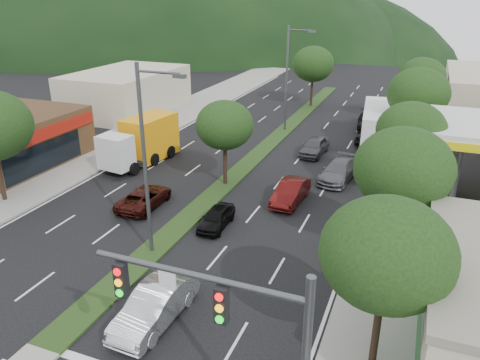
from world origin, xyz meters
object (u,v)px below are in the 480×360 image
at_px(tree_r_d, 418,94).
at_px(car_queue_a, 216,218).
at_px(tree_med_near, 225,125).
at_px(car_queue_d, 371,136).
at_px(streetlight_near, 148,154).
at_px(motorhome, 377,126).
at_px(sedan_silver, 155,305).
at_px(car_queue_e, 314,146).
at_px(tree_r_a, 387,254).
at_px(tree_r_e, 422,77).
at_px(streetlight_mid, 289,74).
at_px(tree_med_far, 313,64).
at_px(tree_r_c, 411,131).
at_px(traffic_signal, 246,342).
at_px(car_queue_c, 291,192).
at_px(box_truck, 143,142).
at_px(car_queue_f, 368,121).
at_px(car_queue_b, 339,171).
at_px(tree_r_b, 403,169).
at_px(suv_maroon, 144,198).

relative_size(tree_r_d, car_queue_a, 2.06).
bearing_deg(tree_med_near, car_queue_d, 58.61).
distance_m(streetlight_near, motorhome, 25.13).
height_order(sedan_silver, car_queue_e, sedan_silver).
height_order(tree_r_a, motorhome, tree_r_a).
distance_m(tree_r_e, streetlight_mid, 13.73).
distance_m(car_queue_a, car_queue_e, 15.19).
bearing_deg(tree_med_far, tree_r_c, -63.43).
relative_size(tree_r_a, motorhome, 0.71).
height_order(streetlight_near, car_queue_e, streetlight_near).
distance_m(traffic_signal, car_queue_e, 29.07).
bearing_deg(tree_r_a, motorhome, 96.29).
relative_size(car_queue_a, car_queue_c, 0.80).
distance_m(traffic_signal, tree_med_near, 21.53).
distance_m(tree_r_d, car_queue_e, 9.32).
height_order(tree_med_near, car_queue_e, tree_med_near).
xyz_separation_m(tree_r_a, car_queue_e, (-7.58, 22.90, -4.09)).
bearing_deg(box_truck, traffic_signal, 135.19).
bearing_deg(tree_r_d, streetlight_mid, 165.73).
bearing_deg(tree_r_d, tree_med_far, 130.60).
bearing_deg(streetlight_near, tree_r_c, 45.49).
distance_m(tree_r_e, car_queue_c, 24.45).
bearing_deg(car_queue_f, car_queue_c, -103.12).
xyz_separation_m(tree_r_c, car_queue_b, (-4.61, 1.90, -4.03)).
height_order(tree_r_b, sedan_silver, tree_r_b).
xyz_separation_m(suv_maroon, car_queue_a, (5.45, -0.83, -0.04)).
xyz_separation_m(car_queue_a, car_queue_e, (2.37, 15.00, 0.14)).
bearing_deg(motorhome, tree_r_a, -89.43).
distance_m(car_queue_e, motorhome, 6.42).
bearing_deg(motorhome, suv_maroon, -129.53).
bearing_deg(tree_r_a, suv_maroon, 150.48).
xyz_separation_m(streetlight_mid, car_queue_e, (4.21, -6.10, -4.85)).
xyz_separation_m(tree_r_b, tree_r_c, (0.00, 8.00, -0.29)).
bearing_deg(box_truck, tree_r_e, -128.32).
distance_m(tree_med_near, car_queue_b, 9.14).
bearing_deg(sedan_silver, car_queue_a, 99.57).
bearing_deg(tree_r_c, car_queue_d, 106.49).
relative_size(suv_maroon, motorhome, 0.49).
relative_size(tree_r_b, box_truck, 0.92).
xyz_separation_m(car_queue_b, car_queue_f, (0.20, 15.00, 0.01)).
height_order(streetlight_mid, sedan_silver, streetlight_mid).
bearing_deg(tree_r_a, car_queue_f, 97.65).
relative_size(traffic_signal, tree_med_far, 1.01).
bearing_deg(motorhome, sedan_silver, -107.48).
height_order(tree_r_a, car_queue_c, tree_r_a).
bearing_deg(tree_med_near, car_queue_b, 27.81).
height_order(tree_r_c, streetlight_near, streetlight_near).
bearing_deg(tree_r_d, sedan_silver, -108.25).
relative_size(tree_med_near, motorhome, 0.64).
bearing_deg(suv_maroon, car_queue_e, -121.08).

